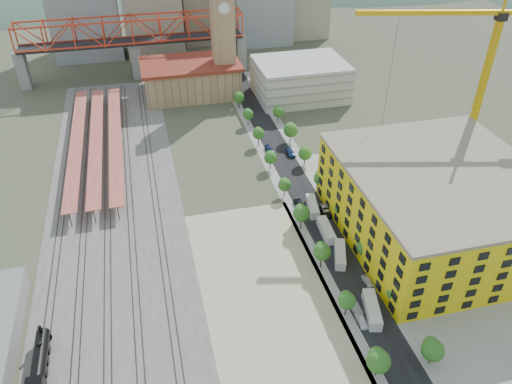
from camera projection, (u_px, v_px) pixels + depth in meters
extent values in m
plane|color=#474C38|center=(252.00, 212.00, 134.89)|extent=(400.00, 400.00, 0.00)
cube|color=#605E59|center=(115.00, 194.00, 141.77)|extent=(36.00, 165.00, 0.06)
cube|color=tan|center=(268.00, 298.00, 108.91)|extent=(28.00, 67.00, 0.06)
cube|color=black|center=(292.00, 175.00, 150.01)|extent=(12.00, 170.00, 0.06)
cube|color=gray|center=(275.00, 177.00, 148.93)|extent=(3.00, 170.00, 0.04)
cube|color=gray|center=(310.00, 173.00, 151.10)|extent=(3.00, 170.00, 0.04)
cube|color=gray|center=(441.00, 232.00, 127.75)|extent=(50.00, 90.00, 0.06)
cube|color=#382B23|center=(61.00, 201.00, 138.81)|extent=(0.12, 160.00, 0.18)
cube|color=#382B23|center=(66.00, 200.00, 139.09)|extent=(0.12, 160.00, 0.18)
cube|color=#382B23|center=(83.00, 198.00, 139.99)|extent=(0.12, 160.00, 0.18)
cube|color=#382B23|center=(88.00, 197.00, 140.27)|extent=(0.12, 160.00, 0.18)
cube|color=#382B23|center=(105.00, 195.00, 141.17)|extent=(0.12, 160.00, 0.18)
cube|color=#382B23|center=(110.00, 194.00, 141.45)|extent=(0.12, 160.00, 0.18)
cube|color=#382B23|center=(127.00, 192.00, 142.35)|extent=(0.12, 160.00, 0.18)
cube|color=#382B23|center=(132.00, 191.00, 142.63)|extent=(0.12, 160.00, 0.18)
cube|color=#382B23|center=(151.00, 189.00, 143.73)|extent=(0.12, 160.00, 0.18)
cube|color=#382B23|center=(156.00, 188.00, 144.01)|extent=(0.12, 160.00, 0.18)
cube|color=#CB6D4E|center=(77.00, 141.00, 159.33)|extent=(4.00, 80.00, 0.25)
cylinder|color=black|center=(78.00, 146.00, 160.47)|extent=(0.24, 0.24, 4.00)
cube|color=#CB6D4E|center=(96.00, 139.00, 160.51)|extent=(4.00, 80.00, 0.25)
cylinder|color=black|center=(97.00, 144.00, 161.65)|extent=(0.24, 0.24, 4.00)
cube|color=#CB6D4E|center=(115.00, 137.00, 161.69)|extent=(4.00, 80.00, 0.25)
cylinder|color=black|center=(116.00, 142.00, 162.83)|extent=(0.24, 0.24, 4.00)
cube|color=tan|center=(191.00, 80.00, 196.03)|extent=(36.00, 22.00, 12.00)
cube|color=maroon|center=(190.00, 64.00, 192.34)|extent=(38.00, 24.00, 1.20)
cube|color=tan|center=(223.00, 44.00, 189.04)|extent=(8.00, 8.00, 40.00)
cylinder|color=white|center=(224.00, 8.00, 177.82)|extent=(4.00, 0.30, 4.00)
cube|color=silver|center=(300.00, 79.00, 193.95)|extent=(34.00, 26.00, 14.00)
cube|color=gray|center=(23.00, 70.00, 200.77)|extent=(4.00, 6.00, 15.00)
cube|color=gray|center=(241.00, 52.00, 218.49)|extent=(4.00, 6.00, 15.00)
cube|color=gray|center=(136.00, 61.00, 209.63)|extent=(4.00, 6.00, 15.00)
cube|color=black|center=(134.00, 42.00, 205.08)|extent=(90.00, 9.00, 1.00)
cube|color=yellow|center=(438.00, 205.00, 122.06)|extent=(44.00, 50.00, 18.00)
cube|color=gray|center=(446.00, 173.00, 116.72)|extent=(44.60, 50.60, 0.80)
cube|color=#9EA0A3|center=(85.00, 14.00, 227.13)|extent=(30.00, 25.00, 38.00)
cube|color=gray|center=(205.00, 9.00, 248.62)|extent=(24.00, 24.00, 30.00)
cube|color=brown|center=(175.00, 10.00, 254.99)|extent=(20.00, 20.00, 26.00)
ellipsoid|color=#4C6B59|center=(64.00, 95.00, 365.56)|extent=(396.00, 216.00, 180.00)
ellipsoid|color=#4C6B59|center=(226.00, 108.00, 402.81)|extent=(484.00, 264.00, 220.00)
ellipsoid|color=#4C6B59|center=(367.00, 69.00, 413.93)|extent=(418.00, 228.00, 190.00)
cylinder|color=black|center=(40.00, 358.00, 93.13)|extent=(2.62, 12.59, 2.62)
cylinder|color=black|center=(40.00, 330.00, 96.25)|extent=(0.73, 0.73, 1.68)
sphere|color=black|center=(39.00, 344.00, 94.03)|extent=(1.05, 1.05, 1.05)
cone|color=black|center=(46.00, 334.00, 99.72)|extent=(2.73, 1.68, 2.73)
cube|color=gold|center=(478.00, 100.00, 141.16)|extent=(1.58, 1.58, 44.49)
cube|color=black|center=(501.00, 16.00, 127.97)|extent=(2.47, 2.47, 1.98)
cube|color=gold|center=(429.00, 13.00, 127.28)|extent=(36.82, 9.84, 1.19)
cube|color=silver|center=(372.00, 310.00, 104.46)|extent=(4.90, 10.10, 2.67)
cube|color=silver|center=(340.00, 255.00, 118.79)|extent=(5.35, 9.38, 2.49)
cube|color=silver|center=(326.00, 230.00, 126.29)|extent=(3.01, 9.40, 2.53)
cube|color=silver|center=(312.00, 207.00, 134.70)|extent=(3.90, 9.32, 2.47)
imported|color=white|center=(362.00, 321.00, 102.69)|extent=(1.84, 4.31, 1.45)
imported|color=gray|center=(354.00, 307.00, 105.87)|extent=(2.45, 5.04, 1.59)
imported|color=black|center=(299.00, 205.00, 136.42)|extent=(2.45, 4.98, 1.36)
imported|color=navy|center=(270.00, 150.00, 160.98)|extent=(2.89, 5.39, 1.49)
imported|color=silver|center=(368.00, 281.00, 112.20)|extent=(1.93, 4.19, 1.39)
imported|color=#ABABB0|center=(325.00, 210.00, 134.20)|extent=(1.96, 4.91, 1.59)
imported|color=black|center=(326.00, 211.00, 133.77)|extent=(3.50, 6.00, 1.57)
imported|color=navy|center=(290.00, 153.00, 159.54)|extent=(2.41, 5.58, 1.60)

